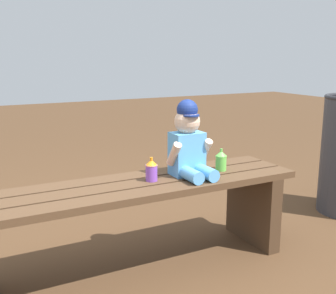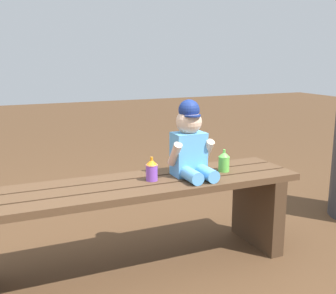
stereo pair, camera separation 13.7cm
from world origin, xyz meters
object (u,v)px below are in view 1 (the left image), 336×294
object	(u,v)px
park_bench	(137,211)
child_figure	(189,143)
sippy_cup_left	(151,170)
sippy_cup_right	(221,160)

from	to	relation	value
park_bench	child_figure	bearing A→B (deg)	0.46
sippy_cup_left	child_figure	bearing A→B (deg)	-0.45
child_figure	sippy_cup_right	distance (m)	0.24
child_figure	sippy_cup_left	world-z (taller)	child_figure
park_bench	child_figure	world-z (taller)	child_figure
park_bench	child_figure	xyz separation A→B (m)	(0.30, 0.00, 0.32)
park_bench	sippy_cup_left	bearing A→B (deg)	2.89
child_figure	sippy_cup_left	bearing A→B (deg)	179.55
park_bench	sippy_cup_left	xyz separation A→B (m)	(0.08, 0.00, 0.20)
park_bench	sippy_cup_right	size ratio (longest dim) A/B	13.97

